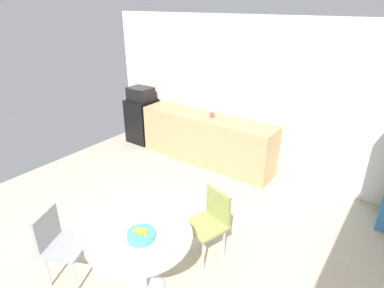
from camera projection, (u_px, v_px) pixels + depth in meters
ground_plane at (129, 259)px, 3.76m from camera, size 6.00×6.00×0.00m
wall_back at (252, 96)px, 5.43m from camera, size 6.00×0.10×2.60m
counter_block at (207, 139)px, 5.89m from camera, size 2.60×0.60×0.90m
mini_fridge at (142, 121)px, 6.77m from camera, size 0.54×0.54×0.92m
microwave at (141, 94)px, 6.53m from camera, size 0.48×0.38×0.26m
round_table at (140, 247)px, 3.11m from camera, size 1.03×1.03×0.74m
chair_olive at (212, 216)px, 3.66m from camera, size 0.52×0.52×0.83m
chair_gray at (56, 238)px, 3.32m from camera, size 0.55×0.55×0.83m
fruit_bowl at (141, 234)px, 2.98m from camera, size 0.27×0.27×0.13m
mug_white at (212, 115)px, 5.62m from camera, size 0.13×0.08×0.09m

